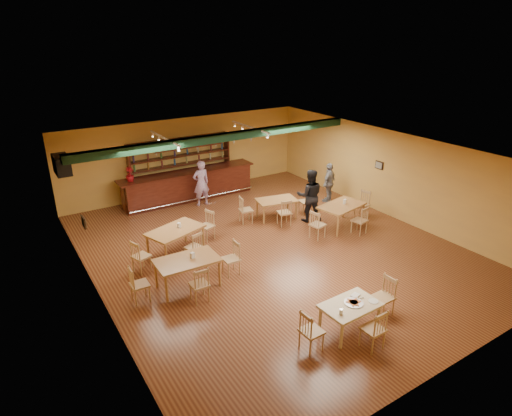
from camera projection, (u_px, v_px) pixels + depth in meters
floor at (270, 249)px, 13.10m from camera, size 12.00×12.00×0.00m
ceiling_beam at (224, 137)px, 14.20m from camera, size 10.00×0.30×0.25m
track_rail_left at (165, 138)px, 13.74m from camera, size 0.05×2.50×0.05m
track_rail_right at (250, 127)px, 15.33m from camera, size 0.05×2.50×0.05m
ac_unit at (62, 165)px, 13.11m from camera, size 0.34×0.70×0.48m
picture_left at (84, 222)px, 10.77m from camera, size 0.04×0.34×0.28m
picture_right at (379, 165)px, 15.31m from camera, size 0.04×0.34×0.28m
bar_counter at (189, 185)px, 16.75m from camera, size 5.36×0.85×1.13m
back_bar_hutch at (181, 167)px, 17.02m from camera, size 4.14×0.40×2.28m
poinsettia at (130, 174)px, 15.33m from camera, size 0.38×0.38×0.53m
dining_table_a at (176, 242)px, 12.64m from camera, size 1.82×1.42×0.80m
dining_table_b at (276, 209)px, 15.14m from camera, size 1.50×1.08×0.68m
dining_table_c at (188, 273)px, 11.02m from camera, size 1.61×1.00×0.79m
dining_table_d at (341, 216)px, 14.43m from camera, size 1.72×1.23×0.78m
near_table at (349, 317)px, 9.41m from camera, size 1.29×0.85×0.68m
pizza_tray at (354, 303)px, 9.32m from camera, size 0.51×0.51×0.01m
parmesan_shaker at (341, 312)px, 8.95m from camera, size 0.08×0.08×0.11m
napkin_stack at (355, 295)px, 9.57m from camera, size 0.23×0.20×0.03m
pizza_server at (357, 299)px, 9.42m from camera, size 0.33×0.12×0.00m
side_plate at (373, 301)px, 9.38m from camera, size 0.23×0.23×0.01m
patron_bar at (201, 183)px, 16.06m from camera, size 0.64×0.43×1.72m
patron_right_a at (310, 196)px, 14.69m from camera, size 1.13×1.06×1.84m
patron_right_b at (329, 183)px, 16.44m from camera, size 0.97×0.71×1.52m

